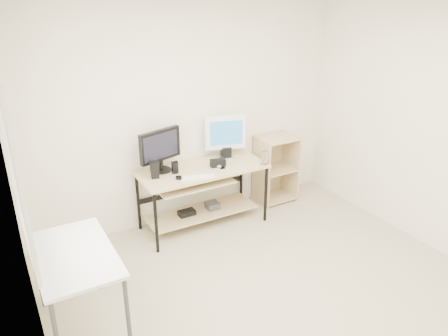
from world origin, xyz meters
TOP-DOWN VIEW (x-y plane):
  - room at (-0.14, 0.04)m, footprint 4.01×4.01m
  - desk at (-0.03, 1.66)m, footprint 1.50×0.65m
  - side_table at (-1.68, 0.60)m, footprint 0.60×1.00m
  - shelf_unit at (1.15, 1.82)m, footprint 0.50×0.40m
  - black_monitor at (-0.45, 1.81)m, footprint 0.53×0.22m
  - white_imac at (0.40, 1.82)m, footprint 0.49×0.19m
  - keyboard at (-0.16, 1.44)m, footprint 0.38×0.19m
  - mouse at (0.18, 1.59)m, footprint 0.08×0.11m
  - center_speaker at (0.18, 1.61)m, footprint 0.19×0.11m
  - speaker_left at (-0.58, 1.67)m, footprint 0.11×0.11m
  - speaker_right at (0.41, 1.82)m, footprint 0.13×0.13m
  - audio_controller at (-0.34, 1.67)m, footprint 0.07×0.05m
  - volume_puck at (-0.37, 1.51)m, footprint 0.09×0.09m
  - smartphone at (0.20, 1.57)m, footprint 0.07×0.12m
  - coaster at (0.69, 1.40)m, footprint 0.10×0.10m
  - drinking_glass at (0.69, 1.40)m, footprint 0.08×0.08m

SIDE VIEW (x-z plane):
  - shelf_unit at x=1.15m, z-range 0.00..0.90m
  - desk at x=-0.03m, z-range 0.16..0.91m
  - side_table at x=-1.68m, z-range 0.30..1.05m
  - coaster at x=0.69m, z-range 0.75..0.76m
  - smartphone at x=0.20m, z-range 0.75..0.76m
  - keyboard at x=-0.16m, z-range 0.75..0.76m
  - volume_puck at x=-0.37m, z-range 0.75..0.78m
  - mouse at x=0.18m, z-range 0.75..0.78m
  - center_speaker at x=0.18m, z-range 0.75..0.84m
  - speaker_right at x=0.41m, z-range 0.75..0.88m
  - audio_controller at x=-0.34m, z-range 0.75..0.89m
  - drinking_glass at x=0.69m, z-range 0.76..0.91m
  - speaker_left at x=-0.58m, z-range 0.75..0.94m
  - black_monitor at x=-0.45m, z-range 0.79..1.27m
  - white_imac at x=0.40m, z-range 0.79..1.32m
  - room at x=-0.14m, z-range 0.01..2.63m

